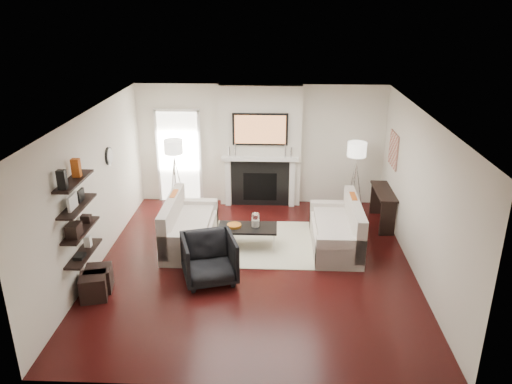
{
  "coord_description": "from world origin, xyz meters",
  "views": [
    {
      "loc": [
        0.36,
        -7.78,
        4.41
      ],
      "look_at": [
        0.0,
        0.6,
        1.15
      ],
      "focal_mm": 35.0,
      "sensor_mm": 36.0,
      "label": 1
    }
  ],
  "objects_px": {
    "loveseat_right_base": "(335,237)",
    "lamp_right_shade": "(357,149)",
    "loveseat_left_base": "(191,235)",
    "coffee_table": "(247,228)",
    "lamp_left_shade": "(173,147)",
    "armchair": "(209,257)",
    "ottoman_near": "(99,279)"
  },
  "relations": [
    {
      "from": "loveseat_right_base",
      "to": "lamp_left_shade",
      "type": "height_order",
      "value": "lamp_left_shade"
    },
    {
      "from": "loveseat_left_base",
      "to": "ottoman_near",
      "type": "relative_size",
      "value": 4.5
    },
    {
      "from": "coffee_table",
      "to": "armchair",
      "type": "relative_size",
      "value": 1.27
    },
    {
      "from": "loveseat_right_base",
      "to": "lamp_right_shade",
      "type": "distance_m",
      "value": 2.15
    },
    {
      "from": "loveseat_left_base",
      "to": "lamp_left_shade",
      "type": "relative_size",
      "value": 4.5
    },
    {
      "from": "loveseat_left_base",
      "to": "lamp_left_shade",
      "type": "height_order",
      "value": "lamp_left_shade"
    },
    {
      "from": "loveseat_left_base",
      "to": "ottoman_near",
      "type": "height_order",
      "value": "loveseat_left_base"
    },
    {
      "from": "lamp_right_shade",
      "to": "loveseat_right_base",
      "type": "bearing_deg",
      "value": -108.71
    },
    {
      "from": "loveseat_right_base",
      "to": "lamp_right_shade",
      "type": "height_order",
      "value": "lamp_right_shade"
    },
    {
      "from": "loveseat_left_base",
      "to": "lamp_left_shade",
      "type": "bearing_deg",
      "value": 109.23
    },
    {
      "from": "loveseat_left_base",
      "to": "lamp_left_shade",
      "type": "xyz_separation_m",
      "value": [
        -0.6,
        1.71,
        1.24
      ]
    },
    {
      "from": "loveseat_right_base",
      "to": "lamp_left_shade",
      "type": "xyz_separation_m",
      "value": [
        -3.34,
        1.7,
        1.24
      ]
    },
    {
      "from": "ottoman_near",
      "to": "armchair",
      "type": "bearing_deg",
      "value": 12.06
    },
    {
      "from": "coffee_table",
      "to": "lamp_right_shade",
      "type": "relative_size",
      "value": 2.75
    },
    {
      "from": "armchair",
      "to": "ottoman_near",
      "type": "height_order",
      "value": "armchair"
    },
    {
      "from": "armchair",
      "to": "coffee_table",
      "type": "bearing_deg",
      "value": 47.68
    },
    {
      "from": "armchair",
      "to": "lamp_left_shade",
      "type": "bearing_deg",
      "value": 93.39
    },
    {
      "from": "loveseat_left_base",
      "to": "coffee_table",
      "type": "distance_m",
      "value": 1.11
    },
    {
      "from": "coffee_table",
      "to": "lamp_right_shade",
      "type": "distance_m",
      "value": 3.0
    },
    {
      "from": "armchair",
      "to": "ottoman_near",
      "type": "xyz_separation_m",
      "value": [
        -1.75,
        -0.37,
        -0.23
      ]
    },
    {
      "from": "lamp_left_shade",
      "to": "lamp_right_shade",
      "type": "bearing_deg",
      "value": -0.53
    },
    {
      "from": "coffee_table",
      "to": "ottoman_near",
      "type": "xyz_separation_m",
      "value": [
        -2.31,
        -1.58,
        -0.2
      ]
    },
    {
      "from": "loveseat_right_base",
      "to": "ottoman_near",
      "type": "relative_size",
      "value": 4.5
    },
    {
      "from": "loveseat_left_base",
      "to": "armchair",
      "type": "height_order",
      "value": "armchair"
    },
    {
      "from": "coffee_table",
      "to": "ottoman_near",
      "type": "bearing_deg",
      "value": -145.58
    },
    {
      "from": "loveseat_right_base",
      "to": "coffee_table",
      "type": "height_order",
      "value": "same"
    },
    {
      "from": "armchair",
      "to": "lamp_right_shade",
      "type": "distance_m",
      "value": 4.16
    },
    {
      "from": "loveseat_left_base",
      "to": "armchair",
      "type": "relative_size",
      "value": 2.07
    },
    {
      "from": "loveseat_left_base",
      "to": "lamp_right_shade",
      "type": "xyz_separation_m",
      "value": [
        3.3,
        1.67,
        1.24
      ]
    },
    {
      "from": "coffee_table",
      "to": "loveseat_right_base",
      "type": "bearing_deg",
      "value": 2.12
    },
    {
      "from": "loveseat_left_base",
      "to": "coffee_table",
      "type": "bearing_deg",
      "value": -2.73
    },
    {
      "from": "loveseat_right_base",
      "to": "ottoman_near",
      "type": "height_order",
      "value": "loveseat_right_base"
    }
  ]
}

